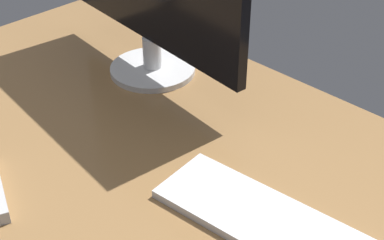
{
  "coord_description": "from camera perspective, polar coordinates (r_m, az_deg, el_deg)",
  "views": [
    {
      "loc": [
        68.3,
        -55.93,
        68.76
      ],
      "look_at": [
        5.99,
        6.77,
        8.0
      ],
      "focal_mm": 52.64,
      "sensor_mm": 36.0,
      "label": 1
    }
  ],
  "objects": [
    {
      "name": "desk",
      "position": [
        1.11,
        -4.66,
        -3.14
      ],
      "size": [
        140.0,
        84.0,
        2.0
      ],
      "primitive_type": "cube",
      "color": "olive",
      "rests_on": "ground"
    },
    {
      "name": "keyboard",
      "position": [
        0.94,
        8.07,
        -10.67
      ],
      "size": [
        42.24,
        17.79,
        1.57
      ],
      "primitive_type": "cube",
      "rotation": [
        0.0,
        0.0,
        0.11
      ],
      "color": "silver",
      "rests_on": "desk"
    }
  ]
}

